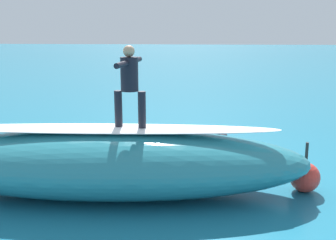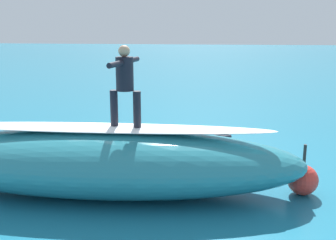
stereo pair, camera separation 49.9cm
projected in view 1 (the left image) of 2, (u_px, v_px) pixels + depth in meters
ground_plane at (128, 167)px, 9.69m from camera, size 120.00×120.00×0.00m
wave_crest at (107, 163)px, 7.99m from camera, size 7.95×2.50×1.30m
wave_foam_lip at (106, 129)px, 7.84m from camera, size 6.72×1.03×0.08m
surfboard_riding at (131, 129)px, 7.82m from camera, size 2.19×0.77×0.08m
surfer_riding at (129, 80)px, 7.61m from camera, size 0.61×1.46×1.54m
surfboard_paddling at (194, 143)px, 11.46m from camera, size 2.10×1.46×0.10m
surfer_paddling at (197, 137)px, 11.47m from camera, size 1.47×0.94×0.29m
buoy_marker at (305, 177)px, 8.21m from camera, size 0.60×0.60×1.03m
foam_patch_mid at (67, 142)px, 11.56m from camera, size 1.04×0.76×0.09m
foam_patch_far at (110, 134)px, 12.39m from camera, size 0.75×0.61×0.08m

